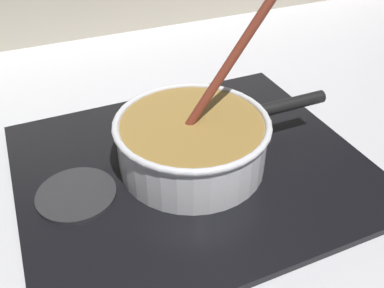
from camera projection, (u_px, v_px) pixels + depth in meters
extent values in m
cube|color=#B7B7BC|center=(181.00, 259.00, 0.58)|extent=(2.40, 1.60, 0.04)
cube|color=black|center=(192.00, 166.00, 0.70)|extent=(0.56, 0.48, 0.01)
torus|color=#592D0C|center=(192.00, 162.00, 0.70)|extent=(0.19, 0.19, 0.01)
cylinder|color=#262628|center=(76.00, 194.00, 0.64)|extent=(0.12, 0.12, 0.01)
cylinder|color=silver|center=(192.00, 144.00, 0.68)|extent=(0.24, 0.24, 0.08)
cylinder|color=olive|center=(192.00, 142.00, 0.67)|extent=(0.23, 0.23, 0.08)
torus|color=silver|center=(192.00, 123.00, 0.65)|extent=(0.25, 0.25, 0.01)
cylinder|color=black|center=(291.00, 104.00, 0.72)|extent=(0.13, 0.02, 0.02)
cylinder|color=#E5CC7A|center=(165.00, 126.00, 0.66)|extent=(0.03, 0.03, 0.01)
cylinder|color=#EDD88C|center=(193.00, 128.00, 0.66)|extent=(0.03, 0.03, 0.01)
cylinder|color=#EDD88C|center=(155.00, 143.00, 0.63)|extent=(0.04, 0.04, 0.01)
cylinder|color=#EDD88C|center=(213.00, 106.00, 0.71)|extent=(0.03, 0.03, 0.01)
cylinder|color=beige|center=(150.00, 109.00, 0.70)|extent=(0.04, 0.04, 0.01)
cylinder|color=beige|center=(195.00, 161.00, 0.59)|extent=(0.03, 0.03, 0.01)
cylinder|color=maroon|center=(234.00, 57.00, 0.61)|extent=(0.17, 0.02, 0.24)
cube|color=brown|center=(184.00, 133.00, 0.66)|extent=(0.04, 0.03, 0.01)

